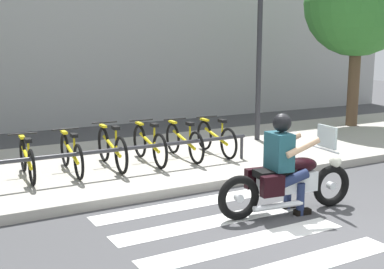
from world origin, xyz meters
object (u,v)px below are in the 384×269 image
motorcycle (288,181)px  rider (284,157)px  street_lamp (259,38)px  bicycle_6 (216,138)px  bicycle_1 (27,159)px  bicycle_4 (149,144)px  bicycle_3 (112,148)px  bicycle_5 (184,141)px  tree_near_rack (358,3)px  bike_rack (123,150)px  bicycle_2 (71,154)px

motorcycle → rider: rider is taller
street_lamp → motorcycle: bearing=-122.0°
street_lamp → bicycle_6: bearing=-152.6°
bicycle_1 → bicycle_6: 3.72m
bicycle_4 → street_lamp: 3.90m
bicycle_3 → bicycle_4: (0.74, 0.00, -0.00)m
motorcycle → bicycle_5: (0.04, 3.13, 0.04)m
bicycle_1 → tree_near_rack: size_ratio=0.32×
street_lamp → tree_near_rack: (3.60, 0.40, 0.97)m
bicycle_1 → bike_rack: size_ratio=0.32×
motorcycle → tree_near_rack: bearing=35.9°
bicycle_6 → bike_rack: bearing=-166.0°
tree_near_rack → bicycle_6: bearing=-166.3°
bicycle_1 → bike_rack: (1.49, -0.56, 0.09)m
bicycle_5 → bicycle_1: bearing=180.0°
bicycle_5 → street_lamp: (2.48, 0.90, 2.02)m
bicycle_5 → bike_rack: size_ratio=0.33×
bicycle_2 → bicycle_4: bicycle_4 is taller
bicycle_1 → bicycle_3: size_ratio=0.93×
motorcycle → bike_rack: bearing=119.3°
bicycle_1 → bicycle_6: bearing=-0.0°
rider → street_lamp: bearing=57.1°
bicycle_3 → tree_near_rack: tree_near_rack is taller
bicycle_2 → bike_rack: 0.93m
bicycle_3 → street_lamp: size_ratio=0.42×
bicycle_2 → bicycle_4: (1.49, -0.00, 0.02)m
bicycle_5 → bicycle_6: bearing=-0.0°
rider → bicycle_2: bearing=124.1°
bicycle_5 → bicycle_6: 0.74m
bicycle_6 → bicycle_1: bearing=180.0°
bike_rack → bicycle_5: bearing=20.4°
bike_rack → bicycle_1: bearing=159.5°
bicycle_2 → rider: bearing=-55.9°
bicycle_1 → tree_near_rack: 9.62m
rider → street_lamp: size_ratio=0.35×
rider → tree_near_rack: tree_near_rack is taller
bicycle_4 → street_lamp: bearing=15.6°
bicycle_1 → bicycle_2: bicycle_2 is taller
bicycle_1 → bicycle_4: size_ratio=0.94×
bicycle_1 → bicycle_3: 1.49m
bicycle_1 → rider: bearing=-47.5°
bicycle_2 → bicycle_6: (2.97, -0.00, 0.01)m
bicycle_4 → bike_rack: bicycle_4 is taller
bike_rack → bicycle_4: bearing=36.7°
bicycle_3 → street_lamp: street_lamp is taller
tree_near_rack → bicycle_2: bearing=-171.1°
bicycle_6 → tree_near_rack: (5.33, 1.30, 2.99)m
motorcycle → bike_rack: 2.96m
rider → bike_rack: 2.92m
rider → bicycle_3: size_ratio=0.83×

